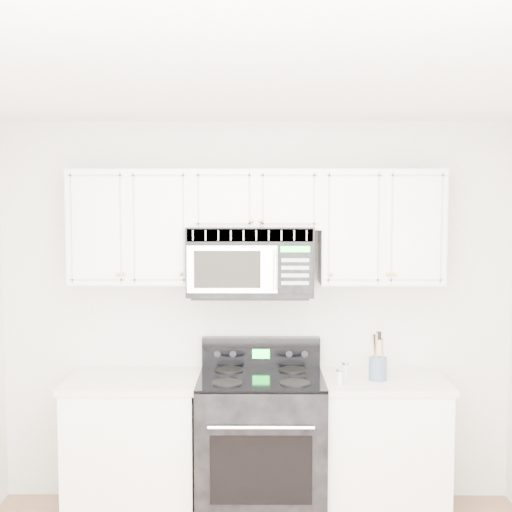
{
  "coord_description": "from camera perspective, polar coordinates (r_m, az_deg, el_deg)",
  "views": [
    {
      "loc": [
        0.03,
        -3.11,
        2.08
      ],
      "look_at": [
        0.0,
        1.3,
        1.72
      ],
      "focal_mm": 50.0,
      "sensor_mm": 36.0,
      "label": 1
    }
  ],
  "objects": [
    {
      "name": "upper_cabinets",
      "position": [
        4.7,
        0.02,
        2.81
      ],
      "size": [
        2.44,
        0.37,
        0.75
      ],
      "color": "white",
      "rests_on": "ground"
    },
    {
      "name": "base_cabinet_left",
      "position": [
        4.91,
        -9.7,
        -15.15
      ],
      "size": [
        0.86,
        0.65,
        0.92
      ],
      "color": "white",
      "rests_on": "ground"
    },
    {
      "name": "utensil_crock",
      "position": [
        4.69,
        9.72,
        -8.79
      ],
      "size": [
        0.12,
        0.12,
        0.31
      ],
      "color": "#3A516C",
      "rests_on": "base_cabinet_right"
    },
    {
      "name": "room",
      "position": [
        3.21,
        -0.15,
        -9.45
      ],
      "size": [
        3.51,
        3.51,
        2.61
      ],
      "color": "#9A6A53",
      "rests_on": "ground"
    },
    {
      "name": "shaker_pepper",
      "position": [
        4.69,
        7.18,
        -9.05
      ],
      "size": [
        0.05,
        0.05,
        0.11
      ],
      "color": "silver",
      "rests_on": "base_cabinet_right"
    },
    {
      "name": "base_cabinet_right",
      "position": [
        4.9,
        9.75,
        -15.19
      ],
      "size": [
        0.86,
        0.65,
        0.92
      ],
      "color": "white",
      "rests_on": "ground"
    },
    {
      "name": "range",
      "position": [
        4.79,
        0.4,
        -14.84
      ],
      "size": [
        0.81,
        0.73,
        1.13
      ],
      "color": "black",
      "rests_on": "ground"
    },
    {
      "name": "microwave",
      "position": [
        4.67,
        -0.46,
        -0.37
      ],
      "size": [
        0.81,
        0.46,
        0.45
      ],
      "color": "black",
      "rests_on": "ground"
    },
    {
      "name": "shaker_salt",
      "position": [
        4.55,
        6.72,
        -9.55
      ],
      "size": [
        0.04,
        0.04,
        0.1
      ],
      "color": "silver",
      "rests_on": "base_cabinet_right"
    }
  ]
}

